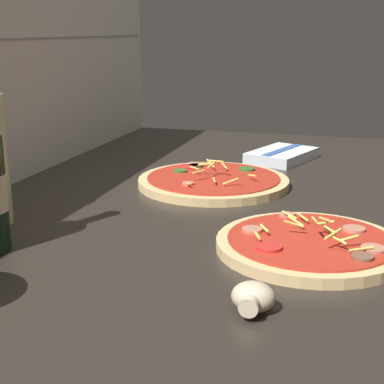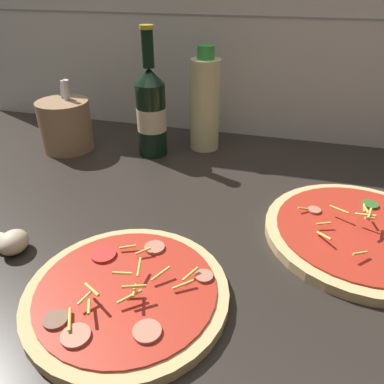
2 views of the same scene
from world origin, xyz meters
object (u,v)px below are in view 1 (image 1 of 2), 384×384
pizza_far (213,181)px  dish_towel (282,155)px  mushroom_left (253,298)px  pizza_near (310,244)px

pizza_far → dish_towel: (26.37, -9.69, 0.31)cm
mushroom_left → dish_towel: size_ratio=0.26×
dish_towel → pizza_near: bearing=-168.4°
pizza_far → mushroom_left: bearing=-161.3°
pizza_far → dish_towel: bearing=-20.2°
pizza_near → dish_towel: pizza_near is taller
pizza_near → mushroom_left: (-20.11, 4.27, 0.76)cm
mushroom_left → dish_towel: mushroom_left is taller
pizza_near → dish_towel: (56.22, 11.51, 0.31)cm
pizza_near → mushroom_left: bearing=168.0°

